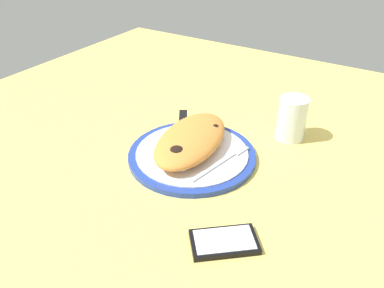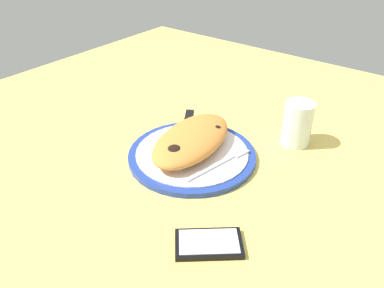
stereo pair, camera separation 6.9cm
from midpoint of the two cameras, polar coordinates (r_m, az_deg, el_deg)
The scene contains 7 objects.
ground_plane at distance 85.21cm, azimuth 2.33°, elevation -2.91°, with size 150.00×150.00×3.00cm, color #EACC60.
plate at distance 83.94cm, azimuth 2.36°, elevation -1.67°, with size 28.10×28.10×1.52cm.
calzone at distance 83.53cm, azimuth 2.32°, elevation 0.65°, with size 26.20×16.12×4.53cm.
fork at distance 80.75cm, azimuth 7.20°, elevation -2.62°, with size 17.29×4.99×0.40cm.
knife at distance 91.00cm, azimuth 1.38°, elevation 2.26°, with size 22.13×14.94×1.20cm.
smartphone at distance 64.65cm, azimuth 5.70°, elevation -14.73°, with size 11.93×12.54×1.16cm.
water_glass at distance 91.31cm, azimuth 17.57°, elevation 2.52°, with size 6.72×6.72×10.36cm.
Camera 2 is at (-55.10, -42.42, 47.88)cm, focal length 35.62 mm.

